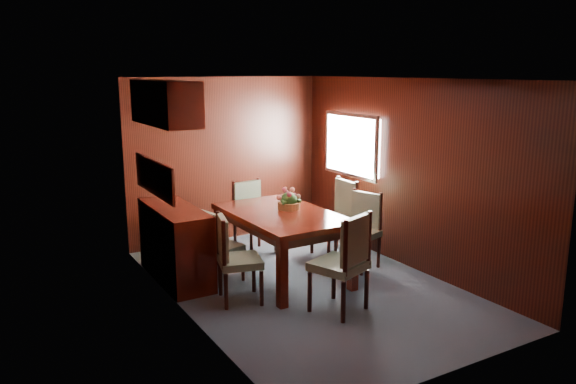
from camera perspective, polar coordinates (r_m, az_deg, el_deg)
ground at (r=6.72m, az=1.94°, el=-9.48°), size 4.50×4.50×0.00m
room_shell at (r=6.53m, az=-0.29°, el=4.70°), size 3.06×4.52×2.41m
sideboard at (r=6.92m, az=-11.37°, el=-5.13°), size 0.48×1.40×0.90m
dining_table at (r=6.79m, az=-0.61°, el=-3.01°), size 1.12×1.76×0.82m
chair_left_near at (r=6.14m, az=-5.60°, el=-6.28°), size 0.55×0.56×0.98m
chair_left_far at (r=6.74m, az=-7.25°, el=-5.06°), size 0.49×0.51×0.89m
chair_right_near at (r=7.25m, az=7.43°, el=-3.40°), size 0.57×0.58×0.98m
chair_right_far at (r=7.67m, az=5.14°, el=-2.18°), size 0.50×0.52×1.05m
chair_head at (r=5.85m, az=5.87°, el=-6.68°), size 0.65×0.64×1.08m
chair_foot at (r=7.79m, az=-3.70°, el=-2.12°), size 0.54×0.52×1.00m
flower_centerpiece at (r=6.89m, az=0.10°, el=-0.57°), size 0.30×0.30×0.30m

